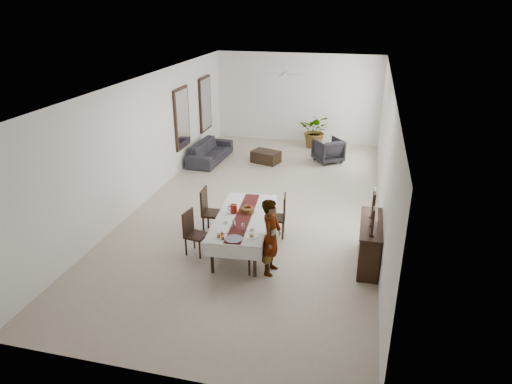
% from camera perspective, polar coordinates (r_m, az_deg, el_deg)
% --- Properties ---
extents(floor, '(6.00, 12.00, 0.00)m').
position_cam_1_polar(floor, '(11.88, 0.46, -1.63)').
color(floor, '#C1B19A').
rests_on(floor, ground).
extents(ceiling, '(6.00, 12.00, 0.02)m').
position_cam_1_polar(ceiling, '(10.94, 0.51, 13.78)').
color(ceiling, white).
rests_on(ceiling, wall_back).
extents(wall_back, '(6.00, 0.02, 3.20)m').
position_cam_1_polar(wall_back, '(17.02, 5.23, 11.58)').
color(wall_back, white).
rests_on(wall_back, floor).
extents(wall_front, '(6.00, 0.02, 3.20)m').
position_cam_1_polar(wall_front, '(6.14, -12.73, -10.80)').
color(wall_front, white).
rests_on(wall_front, floor).
extents(wall_left, '(0.02, 12.00, 3.20)m').
position_cam_1_polar(wall_left, '(12.31, -13.33, 6.59)').
color(wall_left, white).
rests_on(wall_left, floor).
extents(wall_right, '(0.02, 12.00, 3.20)m').
position_cam_1_polar(wall_right, '(11.04, 15.86, 4.44)').
color(wall_right, white).
rests_on(wall_right, floor).
extents(dining_table_top, '(1.14, 2.36, 0.05)m').
position_cam_1_polar(dining_table_top, '(9.63, -1.57, -3.27)').
color(dining_table_top, black).
rests_on(dining_table_top, table_leg_fl).
extents(table_leg_fl, '(0.07, 0.07, 0.67)m').
position_cam_1_polar(table_leg_fl, '(8.96, -5.51, -8.18)').
color(table_leg_fl, black).
rests_on(table_leg_fl, floor).
extents(table_leg_fr, '(0.07, 0.07, 0.67)m').
position_cam_1_polar(table_leg_fr, '(8.80, -0.14, -8.67)').
color(table_leg_fr, black).
rests_on(table_leg_fr, floor).
extents(table_leg_bl, '(0.07, 0.07, 0.67)m').
position_cam_1_polar(table_leg_bl, '(10.82, -2.68, -2.29)').
color(table_leg_bl, black).
rests_on(table_leg_bl, floor).
extents(table_leg_br, '(0.07, 0.07, 0.67)m').
position_cam_1_polar(table_leg_br, '(10.70, 1.74, -2.59)').
color(table_leg_br, black).
rests_on(table_leg_br, floor).
extents(tablecloth_top, '(1.32, 2.55, 0.01)m').
position_cam_1_polar(tablecloth_top, '(9.62, -1.57, -3.12)').
color(tablecloth_top, silver).
rests_on(tablecloth_top, dining_table_top).
extents(tablecloth_drape_left, '(0.21, 2.46, 0.29)m').
position_cam_1_polar(tablecloth_drape_left, '(9.79, -4.79, -3.61)').
color(tablecloth_drape_left, white).
rests_on(tablecloth_drape_left, dining_table_top).
extents(tablecloth_drape_right, '(0.21, 2.46, 0.29)m').
position_cam_1_polar(tablecloth_drape_right, '(9.60, 1.72, -4.09)').
color(tablecloth_drape_right, white).
rests_on(tablecloth_drape_right, dining_table_top).
extents(tablecloth_drape_near, '(1.12, 0.10, 0.29)m').
position_cam_1_polar(tablecloth_drape_near, '(8.63, -3.07, -7.50)').
color(tablecloth_drape_near, white).
rests_on(tablecloth_drape_near, dining_table_top).
extents(tablecloth_drape_far, '(1.12, 0.10, 0.29)m').
position_cam_1_polar(tablecloth_drape_far, '(10.77, -0.37, -0.93)').
color(tablecloth_drape_far, white).
rests_on(tablecloth_drape_far, dining_table_top).
extents(table_runner, '(0.52, 2.41, 0.00)m').
position_cam_1_polar(table_runner, '(9.62, -1.57, -3.08)').
color(table_runner, maroon).
rests_on(table_runner, tablecloth_top).
extents(red_pitcher, '(0.15, 0.15, 0.19)m').
position_cam_1_polar(red_pitcher, '(9.74, -2.81, -2.12)').
color(red_pitcher, maroon).
rests_on(red_pitcher, tablecloth_top).
extents(pitcher_handle, '(0.12, 0.03, 0.11)m').
position_cam_1_polar(pitcher_handle, '(9.76, -3.27, -2.08)').
color(pitcher_handle, maroon).
rests_on(pitcher_handle, red_pitcher).
extents(wine_glass_near, '(0.07, 0.07, 0.16)m').
position_cam_1_polar(wine_glass_near, '(9.02, -1.59, -4.39)').
color(wine_glass_near, white).
rests_on(wine_glass_near, tablecloth_top).
extents(wine_glass_mid, '(0.07, 0.07, 0.16)m').
position_cam_1_polar(wine_glass_mid, '(9.14, -2.78, -4.02)').
color(wine_glass_mid, silver).
rests_on(wine_glass_mid, tablecloth_top).
extents(teacup_right, '(0.09, 0.09, 0.06)m').
position_cam_1_polar(teacup_right, '(9.05, -0.46, -4.63)').
color(teacup_right, silver).
rests_on(teacup_right, saucer_right).
extents(saucer_right, '(0.14, 0.14, 0.01)m').
position_cam_1_polar(saucer_right, '(9.07, -0.46, -4.76)').
color(saucer_right, white).
rests_on(saucer_right, tablecloth_top).
extents(teacup_left, '(0.09, 0.09, 0.06)m').
position_cam_1_polar(teacup_left, '(9.36, -3.68, -3.69)').
color(teacup_left, white).
rests_on(teacup_left, saucer_left).
extents(saucer_left, '(0.14, 0.14, 0.01)m').
position_cam_1_polar(saucer_left, '(9.37, -3.68, -3.82)').
color(saucer_left, silver).
rests_on(saucer_left, tablecloth_top).
extents(plate_near_right, '(0.23, 0.23, 0.01)m').
position_cam_1_polar(plate_near_right, '(8.81, -0.58, -5.63)').
color(plate_near_right, white).
rests_on(plate_near_right, tablecloth_top).
extents(bread_near_right, '(0.09, 0.09, 0.09)m').
position_cam_1_polar(bread_near_right, '(8.80, -0.58, -5.48)').
color(bread_near_right, tan).
rests_on(bread_near_right, plate_near_right).
extents(plate_near_left, '(0.23, 0.23, 0.01)m').
position_cam_1_polar(plate_near_left, '(9.04, -4.20, -4.89)').
color(plate_near_left, white).
rests_on(plate_near_left, tablecloth_top).
extents(plate_far_left, '(0.23, 0.23, 0.01)m').
position_cam_1_polar(plate_far_left, '(10.13, -2.73, -1.64)').
color(plate_far_left, white).
rests_on(plate_far_left, tablecloth_top).
extents(serving_tray, '(0.34, 0.34, 0.02)m').
position_cam_1_polar(serving_tray, '(8.74, -2.79, -5.89)').
color(serving_tray, '#3E3E43').
rests_on(serving_tray, tablecloth_top).
extents(jam_jar_a, '(0.06, 0.06, 0.07)m').
position_cam_1_polar(jam_jar_a, '(8.75, -4.19, -5.72)').
color(jam_jar_a, '#974E16').
rests_on(jam_jar_a, tablecloth_top).
extents(jam_jar_b, '(0.06, 0.06, 0.07)m').
position_cam_1_polar(jam_jar_b, '(8.81, -4.71, -5.49)').
color(jam_jar_b, brown).
rests_on(jam_jar_b, tablecloth_top).
extents(jam_jar_c, '(0.06, 0.06, 0.07)m').
position_cam_1_polar(jam_jar_c, '(8.89, -4.26, -5.23)').
color(jam_jar_c, '#8E3914').
rests_on(jam_jar_c, tablecloth_top).
extents(fruit_basket, '(0.29, 0.29, 0.10)m').
position_cam_1_polar(fruit_basket, '(9.80, -1.05, -2.25)').
color(fruit_basket, brown).
rests_on(fruit_basket, tablecloth_top).
extents(fruit_red, '(0.09, 0.09, 0.09)m').
position_cam_1_polar(fruit_red, '(9.78, -0.86, -1.84)').
color(fruit_red, '#A31110').
rests_on(fruit_red, fruit_basket).
extents(fruit_green, '(0.08, 0.08, 0.08)m').
position_cam_1_polar(fruit_green, '(9.80, -1.24, -1.79)').
color(fruit_green, '#597422').
rests_on(fruit_green, fruit_basket).
extents(chair_right_near_seat, '(0.56, 0.56, 0.05)m').
position_cam_1_polar(chair_right_near_seat, '(8.93, 0.32, -7.16)').
color(chair_right_near_seat, black).
rests_on(chair_right_near_seat, chair_right_near_leg_fl).
extents(chair_right_near_leg_fl, '(0.06, 0.06, 0.44)m').
position_cam_1_polar(chair_right_near_leg_fl, '(8.91, 1.56, -9.12)').
color(chair_right_near_leg_fl, black).
rests_on(chair_right_near_leg_fl, floor).
extents(chair_right_near_leg_fr, '(0.06, 0.06, 0.44)m').
position_cam_1_polar(chair_right_near_leg_fr, '(9.22, 1.42, -7.90)').
color(chair_right_near_leg_fr, black).
rests_on(chair_right_near_leg_fr, floor).
extents(chair_right_near_leg_bl, '(0.06, 0.06, 0.44)m').
position_cam_1_polar(chair_right_near_leg_bl, '(8.89, -0.83, -9.17)').
color(chair_right_near_leg_bl, black).
rests_on(chair_right_near_leg_bl, floor).
extents(chair_right_near_leg_br, '(0.06, 0.06, 0.44)m').
position_cam_1_polar(chair_right_near_leg_br, '(9.21, -0.89, -7.94)').
color(chair_right_near_leg_br, black).
rests_on(chair_right_near_leg_br, floor).
extents(chair_right_near_back, '(0.16, 0.44, 0.57)m').
position_cam_1_polar(chair_right_near_back, '(8.79, 1.66, -5.41)').
color(chair_right_near_back, black).
rests_on(chair_right_near_back, chair_right_near_seat).
extents(chair_right_far_seat, '(0.47, 0.47, 0.05)m').
position_cam_1_polar(chair_right_far_seat, '(10.21, 2.48, -3.26)').
color(chair_right_far_seat, black).
rests_on(chair_right_far_seat, chair_right_far_leg_fl).
extents(chair_right_far_leg_fl, '(0.05, 0.05, 0.42)m').
position_cam_1_polar(chair_right_far_leg_fl, '(10.16, 3.37, -4.91)').
color(chair_right_far_leg_fl, black).
rests_on(chair_right_far_leg_fl, floor).
extents(chair_right_far_leg_fr, '(0.05, 0.05, 0.42)m').
position_cam_1_polar(chair_right_far_leg_fr, '(10.46, 3.46, -4.03)').
color(chair_right_far_leg_fr, black).
rests_on(chair_right_far_leg_fr, floor).
extents(chair_right_far_leg_bl, '(0.05, 0.05, 0.42)m').
position_cam_1_polar(chair_right_far_leg_bl, '(10.17, 1.43, -4.82)').
color(chair_right_far_leg_bl, black).
rests_on(chair_right_far_leg_bl, floor).
extents(chair_right_far_leg_br, '(0.05, 0.05, 0.42)m').
position_cam_1_polar(chair_right_far_leg_br, '(10.48, 1.58, -3.94)').
color(chair_right_far_leg_br, black).
rests_on(chair_right_far_leg_br, floor).
extents(chair_right_far_back, '(0.09, 0.42, 0.53)m').
position_cam_1_polar(chair_right_far_back, '(10.08, 3.59, -1.85)').
color(chair_right_far_back, black).
rests_on(chair_right_far_back, chair_right_far_seat).
extents(chair_left_near_seat, '(0.47, 0.47, 0.05)m').
position_cam_1_polar(chair_left_near_seat, '(9.60, -7.46, -5.41)').
color(chair_left_near_seat, black).
rests_on(chair_left_near_seat, chair_left_near_leg_fl).
extents(chair_left_near_leg_fl, '(0.05, 0.05, 0.40)m').
position_cam_1_polar(chair_left_near_leg_fl, '(9.90, -7.74, -5.94)').
color(chair_left_near_leg_fl, black).
rests_on(chair_left_near_leg_fl, floor).
extents(chair_left_near_leg_fr, '(0.05, 0.05, 0.40)m').
position_cam_1_polar(chair_left_near_leg_fr, '(9.66, -8.74, -6.79)').
color(chair_left_near_leg_fr, black).
rests_on(chair_left_near_leg_fr, floor).
extents(chair_left_near_leg_bl, '(0.05, 0.05, 0.40)m').
position_cam_1_polar(chair_left_near_leg_bl, '(9.75, -6.07, -6.34)').
color(chair_left_near_leg_bl, black).
rests_on(chair_left_near_leg_bl, floor).
extents(chair_left_near_leg_br, '(0.05, 0.05, 0.40)m').
position_cam_1_polar(chair_left_near_leg_br, '(9.51, -7.04, -7.22)').
color(chair_left_near_leg_br, black).
rests_on(chair_left_near_leg_br, floor).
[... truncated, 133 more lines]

